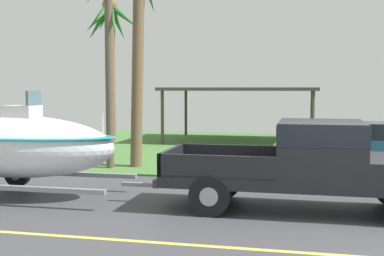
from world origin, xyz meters
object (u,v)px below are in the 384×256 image
at_px(palm_tree_near_right, 110,36).
at_px(carport_awning, 242,90).
at_px(boat_on_trailer, 12,146).
at_px(pickup_truck_towing, 319,161).
at_px(utility_pole, 109,28).

bearing_deg(palm_tree_near_right, carport_awning, 13.02).
distance_m(boat_on_trailer, carport_awning, 13.33).
relative_size(pickup_truck_towing, boat_on_trailer, 0.91).
bearing_deg(pickup_truck_towing, boat_on_trailer, 180.00).
bearing_deg(pickup_truck_towing, carport_awning, 103.84).
relative_size(pickup_truck_towing, utility_pole, 0.69).
relative_size(palm_tree_near_right, utility_pole, 0.80).
relative_size(carport_awning, palm_tree_near_right, 1.04).
xyz_separation_m(pickup_truck_towing, boat_on_trailer, (-6.79, 0.00, 0.14)).
bearing_deg(utility_pole, boat_on_trailer, -100.64).
xyz_separation_m(palm_tree_near_right, utility_pole, (2.95, -7.39, -0.54)).
bearing_deg(boat_on_trailer, pickup_truck_towing, -0.00).
height_order(carport_awning, palm_tree_near_right, palm_tree_near_right).
height_order(palm_tree_near_right, utility_pole, utility_pole).
xyz_separation_m(pickup_truck_towing, utility_pole, (-6.03, 4.02, 3.24)).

